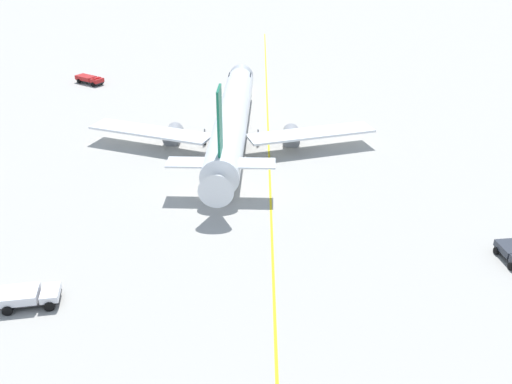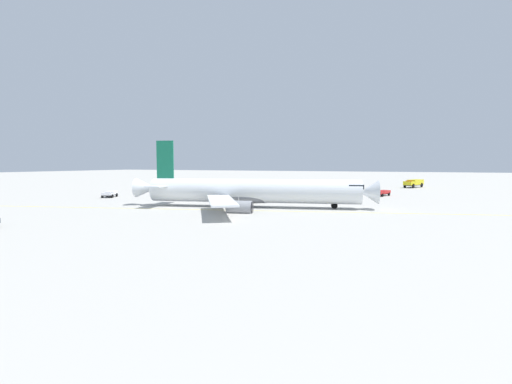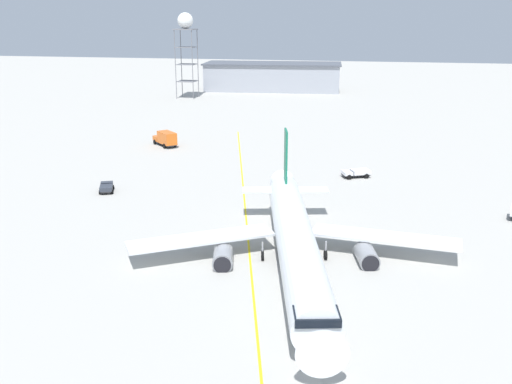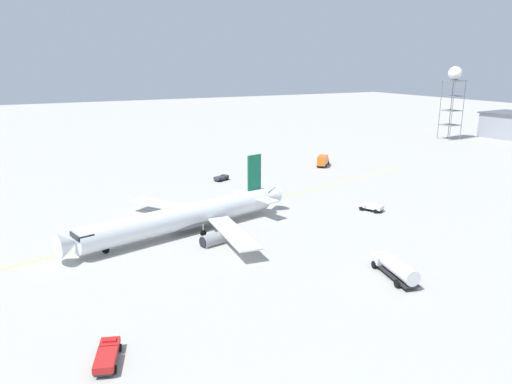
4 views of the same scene
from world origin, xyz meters
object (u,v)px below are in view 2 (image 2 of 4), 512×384
object	(u,v)px
fire_tender_truck	(414,183)
pushback_tug_truck	(110,194)
airliner_main	(250,192)
ops_pickup_truck	(382,193)
fuel_tanker_truck	(231,186)

from	to	relation	value
fire_tender_truck	pushback_tug_truck	world-z (taller)	fire_tender_truck
airliner_main	ops_pickup_truck	world-z (taller)	airliner_main
fuel_tanker_truck	pushback_tug_truck	size ratio (longest dim) A/B	1.96
airliner_main	fire_tender_truck	distance (m)	73.81
pushback_tug_truck	fire_tender_truck	bearing A→B (deg)	110.27
pushback_tug_truck	fuel_tanker_truck	bearing A→B (deg)	120.44
ops_pickup_truck	fire_tender_truck	bearing A→B (deg)	-171.38
fuel_tanker_truck	fire_tender_truck	xyz separation A→B (m)	(38.29, -45.62, -0.05)
airliner_main	ops_pickup_truck	xyz separation A→B (m)	(32.46, -19.49, -1.88)
airliner_main	fuel_tanker_truck	bearing A→B (deg)	108.89
fuel_tanker_truck	ops_pickup_truck	distance (m)	38.89
airliner_main	pushback_tug_truck	world-z (taller)	airliner_main
airliner_main	pushback_tug_truck	xyz separation A→B (m)	(4.87, 37.08, -1.89)
fuel_tanker_truck	airliner_main	bearing A→B (deg)	45.55
airliner_main	fuel_tanker_truck	size ratio (longest dim) A/B	4.36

